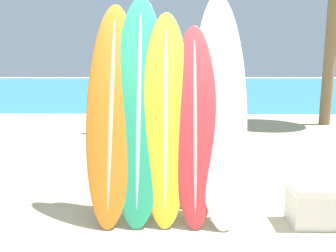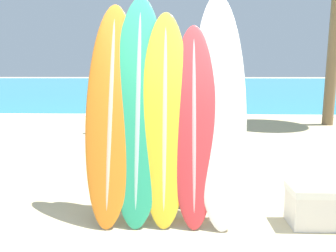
{
  "view_description": "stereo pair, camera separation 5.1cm",
  "coord_description": "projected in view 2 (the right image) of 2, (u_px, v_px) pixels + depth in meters",
  "views": [
    {
      "loc": [
        -0.13,
        -3.11,
        1.61
      ],
      "look_at": [
        -0.22,
        1.1,
        0.9
      ],
      "focal_mm": 35.0,
      "sensor_mm": 36.0,
      "label": 1
    },
    {
      "loc": [
        -0.08,
        -3.11,
        1.61
      ],
      "look_at": [
        -0.22,
        1.1,
        0.9
      ],
      "focal_mm": 35.0,
      "sensor_mm": 36.0,
      "label": 2
    }
  ],
  "objects": [
    {
      "name": "ground_plane",
      "position": [
        186.0,
        231.0,
        3.33
      ],
      "size": [
        160.0,
        160.0,
        0.0
      ],
      "primitive_type": "plane",
      "color": "#CCB789"
    },
    {
      "name": "ocean_water",
      "position": [
        180.0,
        84.0,
        40.73
      ],
      "size": [
        120.0,
        60.0,
        0.01
      ],
      "color": "teal",
      "rests_on": "ground_plane"
    },
    {
      "name": "surfboard_rack",
      "position": [
        166.0,
        177.0,
        3.55
      ],
      "size": [
        1.49,
        0.04,
        0.87
      ],
      "color": "slate",
      "rests_on": "ground_plane"
    },
    {
      "name": "surfboard_slot_0",
      "position": [
        111.0,
        111.0,
        3.53
      ],
      "size": [
        0.55,
        0.88,
        2.37
      ],
      "color": "orange",
      "rests_on": "ground_plane"
    },
    {
      "name": "surfboard_slot_1",
      "position": [
        138.0,
        107.0,
        3.53
      ],
      "size": [
        0.59,
        0.86,
        2.45
      ],
      "color": "#289E70",
      "rests_on": "ground_plane"
    },
    {
      "name": "surfboard_slot_2",
      "position": [
        165.0,
        116.0,
        3.49
      ],
      "size": [
        0.53,
        0.76,
        2.26
      ],
      "color": "yellow",
      "rests_on": "ground_plane"
    },
    {
      "name": "surfboard_slot_3",
      "position": [
        194.0,
        123.0,
        3.47
      ],
      "size": [
        0.48,
        0.74,
        2.12
      ],
      "color": "red",
      "rests_on": "ground_plane"
    },
    {
      "name": "surfboard_slot_4",
      "position": [
        220.0,
        105.0,
        3.51
      ],
      "size": [
        0.57,
        0.95,
        2.48
      ],
      "color": "silver",
      "rests_on": "ground_plane"
    },
    {
      "name": "person_near_water",
      "position": [
        113.0,
        97.0,
        8.38
      ],
      "size": [
        0.27,
        0.3,
        1.74
      ],
      "rotation": [
        0.0,
        0.0,
        2.15
      ],
      "color": "tan",
      "rests_on": "ground_plane"
    },
    {
      "name": "person_mid_beach",
      "position": [
        110.0,
        96.0,
        10.06
      ],
      "size": [
        0.26,
        0.2,
        1.52
      ],
      "rotation": [
        0.0,
        0.0,
        6.28
      ],
      "color": "beige",
      "rests_on": "ground_plane"
    },
    {
      "name": "person_far_left",
      "position": [
        184.0,
        95.0,
        8.48
      ],
      "size": [
        0.26,
        0.31,
        1.79
      ],
      "rotation": [
        0.0,
        0.0,
        2.04
      ],
      "color": "beige",
      "rests_on": "ground_plane"
    },
    {
      "name": "cooler_box",
      "position": [
        319.0,
        206.0,
        3.42
      ],
      "size": [
        0.62,
        0.37,
        0.43
      ],
      "color": "silver",
      "rests_on": "ground_plane"
    }
  ]
}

